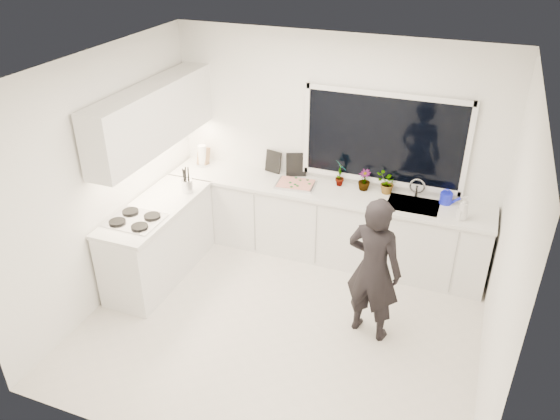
% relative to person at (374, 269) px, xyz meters
% --- Properties ---
extents(floor, '(4.00, 3.50, 0.02)m').
position_rel_person_xyz_m(floor, '(-0.88, -0.23, -0.79)').
color(floor, beige).
rests_on(floor, ground).
extents(wall_back, '(4.00, 0.02, 2.70)m').
position_rel_person_xyz_m(wall_back, '(-0.88, 1.53, 0.57)').
color(wall_back, white).
rests_on(wall_back, ground).
extents(wall_left, '(0.02, 3.50, 2.70)m').
position_rel_person_xyz_m(wall_left, '(-2.89, -0.23, 0.57)').
color(wall_left, white).
rests_on(wall_left, ground).
extents(wall_right, '(0.02, 3.50, 2.70)m').
position_rel_person_xyz_m(wall_right, '(1.13, -0.23, 0.57)').
color(wall_right, white).
rests_on(wall_right, ground).
extents(ceiling, '(4.00, 3.50, 0.02)m').
position_rel_person_xyz_m(ceiling, '(-0.88, -0.23, 1.93)').
color(ceiling, white).
rests_on(ceiling, wall_back).
extents(window, '(1.80, 0.02, 1.00)m').
position_rel_person_xyz_m(window, '(-0.28, 1.49, 0.77)').
color(window, black).
rests_on(window, wall_back).
extents(base_cabinets_back, '(3.92, 0.58, 0.88)m').
position_rel_person_xyz_m(base_cabinets_back, '(-0.88, 1.22, -0.34)').
color(base_cabinets_back, white).
rests_on(base_cabinets_back, floor).
extents(base_cabinets_left, '(0.58, 1.60, 0.88)m').
position_rel_person_xyz_m(base_cabinets_left, '(-2.55, 0.12, -0.34)').
color(base_cabinets_left, white).
rests_on(base_cabinets_left, floor).
extents(countertop_back, '(3.94, 0.62, 0.04)m').
position_rel_person_xyz_m(countertop_back, '(-0.88, 1.21, 0.12)').
color(countertop_back, silver).
rests_on(countertop_back, base_cabinets_back).
extents(countertop_left, '(0.62, 1.60, 0.04)m').
position_rel_person_xyz_m(countertop_left, '(-2.55, 0.12, 0.12)').
color(countertop_left, silver).
rests_on(countertop_left, base_cabinets_left).
extents(upper_cabinets, '(0.34, 2.10, 0.70)m').
position_rel_person_xyz_m(upper_cabinets, '(-2.67, 0.47, 1.07)').
color(upper_cabinets, white).
rests_on(upper_cabinets, wall_left).
extents(sink, '(0.58, 0.42, 0.14)m').
position_rel_person_xyz_m(sink, '(0.17, 1.22, 0.09)').
color(sink, silver).
rests_on(sink, countertop_back).
extents(faucet, '(0.03, 0.03, 0.22)m').
position_rel_person_xyz_m(faucet, '(0.17, 1.42, 0.25)').
color(faucet, silver).
rests_on(faucet, countertop_back).
extents(stovetop, '(0.56, 0.48, 0.03)m').
position_rel_person_xyz_m(stovetop, '(-2.57, -0.23, 0.15)').
color(stovetop, black).
rests_on(stovetop, countertop_left).
extents(person, '(0.64, 0.49, 1.56)m').
position_rel_person_xyz_m(person, '(0.00, 0.00, 0.00)').
color(person, black).
rests_on(person, floor).
extents(pizza_tray, '(0.49, 0.38, 0.03)m').
position_rel_person_xyz_m(pizza_tray, '(-1.23, 1.19, 0.15)').
color(pizza_tray, '#B1B0B4').
rests_on(pizza_tray, countertop_back).
extents(pizza, '(0.45, 0.34, 0.01)m').
position_rel_person_xyz_m(pizza, '(-1.23, 1.19, 0.17)').
color(pizza, red).
rests_on(pizza, pizza_tray).
extents(watering_can, '(0.18, 0.18, 0.13)m').
position_rel_person_xyz_m(watering_can, '(0.51, 1.38, 0.20)').
color(watering_can, '#161FD5').
rests_on(watering_can, countertop_back).
extents(paper_towel_roll, '(0.13, 0.13, 0.26)m').
position_rel_person_xyz_m(paper_towel_roll, '(-2.57, 1.32, 0.27)').
color(paper_towel_roll, white).
rests_on(paper_towel_roll, countertop_back).
extents(knife_block, '(0.14, 0.11, 0.22)m').
position_rel_person_xyz_m(knife_block, '(-2.57, 1.36, 0.25)').
color(knife_block, '#8F6342').
rests_on(knife_block, countertop_back).
extents(utensil_crock, '(0.16, 0.16, 0.16)m').
position_rel_person_xyz_m(utensil_crock, '(-2.37, 0.57, 0.22)').
color(utensil_crock, silver).
rests_on(utensil_crock, countertop_left).
extents(picture_frame_large, '(0.22, 0.07, 0.28)m').
position_rel_person_xyz_m(picture_frame_large, '(-1.63, 1.46, 0.28)').
color(picture_frame_large, black).
rests_on(picture_frame_large, countertop_back).
extents(picture_frame_small, '(0.24, 0.11, 0.30)m').
position_rel_person_xyz_m(picture_frame_small, '(-1.33, 1.46, 0.29)').
color(picture_frame_small, black).
rests_on(picture_frame_small, countertop_back).
extents(herb_plants, '(0.81, 0.31, 0.34)m').
position_rel_person_xyz_m(herb_plants, '(-0.39, 1.38, 0.28)').
color(herb_plants, '#26662D').
rests_on(herb_plants, countertop_back).
extents(soap_bottles, '(0.15, 0.15, 0.28)m').
position_rel_person_xyz_m(soap_bottles, '(0.71, 1.07, 0.26)').
color(soap_bottles, '#D8BF66').
rests_on(soap_bottles, countertop_back).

